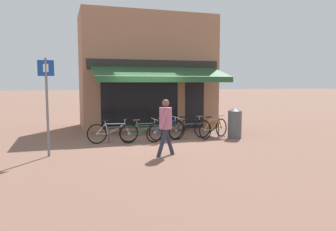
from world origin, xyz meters
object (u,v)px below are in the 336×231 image
at_px(bicycle_green, 143,132).
at_px(bicycle_blue, 166,130).
at_px(bicycle_black, 189,129).
at_px(bicycle_orange, 213,128).
at_px(parking_sign, 47,97).
at_px(litter_bin, 235,123).
at_px(pedestrian_adult, 166,122).
at_px(bicycle_silver, 113,132).

xyz_separation_m(bicycle_green, bicycle_blue, (0.83, -0.02, 0.02)).
bearing_deg(bicycle_blue, bicycle_black, -13.22).
bearing_deg(bicycle_orange, bicycle_black, 145.47).
bearing_deg(parking_sign, litter_bin, 9.74).
relative_size(bicycle_black, pedestrian_adult, 1.11).
xyz_separation_m(bicycle_silver, bicycle_orange, (3.79, -0.17, 0.01)).
distance_m(bicycle_orange, parking_sign, 6.14).
height_order(bicycle_blue, parking_sign, parking_sign).
bearing_deg(bicycle_green, bicycle_silver, 158.96).
xyz_separation_m(bicycle_blue, parking_sign, (-3.93, -1.31, 1.30)).
height_order(pedestrian_adult, parking_sign, parking_sign).
xyz_separation_m(bicycle_silver, pedestrian_adult, (1.16, -2.47, 0.62)).
bearing_deg(bicycle_black, pedestrian_adult, -130.47).
bearing_deg(bicycle_silver, bicycle_green, -8.56).
bearing_deg(bicycle_green, pedestrian_adult, -97.43).
bearing_deg(bicycle_green, litter_bin, -13.46).
xyz_separation_m(bicycle_silver, bicycle_black, (2.85, -0.06, 0.02)).
xyz_separation_m(bicycle_blue, litter_bin, (2.69, -0.18, 0.18)).
bearing_deg(litter_bin, parking_sign, -170.26).
distance_m(bicycle_orange, litter_bin, 0.84).
relative_size(pedestrian_adult, litter_bin, 1.45).
height_order(bicycle_green, bicycle_black, bicycle_black).
bearing_deg(litter_bin, bicycle_blue, 176.26).
relative_size(bicycle_green, parking_sign, 0.63).
relative_size(bicycle_black, bicycle_orange, 1.16).
distance_m(bicycle_blue, pedestrian_adult, 2.44).
relative_size(bicycle_blue, bicycle_black, 0.92).
bearing_deg(bicycle_blue, bicycle_orange, -21.43).
height_order(bicycle_black, bicycle_orange, bicycle_black).
distance_m(bicycle_silver, pedestrian_adult, 2.80).
bearing_deg(pedestrian_adult, parking_sign, -7.91).
bearing_deg(pedestrian_adult, bicycle_orange, -130.47).
bearing_deg(bicycle_orange, parking_sign, 165.60).
height_order(bicycle_orange, litter_bin, litter_bin).
distance_m(bicycle_green, litter_bin, 3.53).
relative_size(bicycle_blue, litter_bin, 1.48).
height_order(bicycle_blue, litter_bin, litter_bin).
xyz_separation_m(pedestrian_adult, parking_sign, (-3.21, 0.94, 0.70)).
xyz_separation_m(bicycle_blue, bicycle_black, (0.98, 0.17, -0.01)).
distance_m(bicycle_silver, parking_sign, 2.88).
relative_size(bicycle_silver, bicycle_black, 0.98).
bearing_deg(parking_sign, bicycle_black, 16.82).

